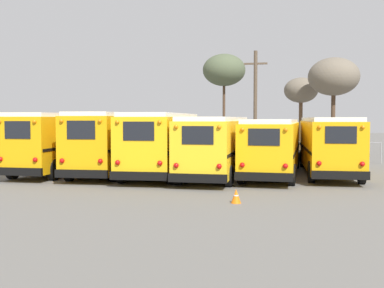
% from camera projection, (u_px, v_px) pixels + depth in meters
% --- Properties ---
extents(ground_plane, '(160.00, 160.00, 0.00)m').
position_uv_depth(ground_plane, '(193.00, 174.00, 26.06)').
color(ground_plane, '#66635E').
extents(school_bus_0, '(2.53, 10.48, 3.28)m').
position_uv_depth(school_bus_0, '(68.00, 140.00, 27.20)').
color(school_bus_0, '#E5A00C').
rests_on(school_bus_0, ground).
extents(school_bus_1, '(2.97, 9.99, 3.31)m').
position_uv_depth(school_bus_1, '(114.00, 141.00, 26.28)').
color(school_bus_1, '#E5A00C').
rests_on(school_bus_1, ground).
extents(school_bus_2, '(2.93, 9.93, 3.27)m').
position_uv_depth(school_bus_2, '(163.00, 142.00, 25.42)').
color(school_bus_2, yellow).
rests_on(school_bus_2, ground).
extents(school_bus_3, '(2.66, 10.24, 3.08)m').
position_uv_depth(school_bus_3, '(217.00, 144.00, 24.88)').
color(school_bus_3, yellow).
rests_on(school_bus_3, ground).
extents(school_bus_4, '(2.96, 10.48, 2.95)m').
position_uv_depth(school_bus_4, '(273.00, 145.00, 25.32)').
color(school_bus_4, '#EAAA0F').
rests_on(school_bus_4, ground).
extents(school_bus_5, '(2.76, 10.26, 3.05)m').
position_uv_depth(school_bus_5, '(328.00, 143.00, 25.72)').
color(school_bus_5, '#E5A00C').
rests_on(school_bus_5, ground).
extents(utility_pole, '(1.80, 0.28, 8.20)m').
position_uv_depth(utility_pole, '(255.00, 102.00, 37.16)').
color(utility_pole, brown).
rests_on(utility_pole, ground).
extents(bare_tree_0, '(3.07, 3.07, 6.73)m').
position_uv_depth(bare_tree_0, '(301.00, 91.00, 43.84)').
color(bare_tree_0, brown).
rests_on(bare_tree_0, ground).
extents(bare_tree_1, '(3.89, 3.89, 8.88)m').
position_uv_depth(bare_tree_1, '(224.00, 70.00, 43.82)').
color(bare_tree_1, '#473323').
rests_on(bare_tree_1, ground).
extents(bare_tree_2, '(4.19, 4.19, 8.02)m').
position_uv_depth(bare_tree_2, '(334.00, 77.00, 39.65)').
color(bare_tree_2, '#473323').
rests_on(bare_tree_2, ground).
extents(fence_line, '(22.36, 0.06, 1.42)m').
position_uv_depth(fence_line, '(215.00, 147.00, 33.98)').
color(fence_line, '#939399').
rests_on(fence_line, ground).
extents(traffic_cone, '(0.36, 0.36, 0.50)m').
position_uv_depth(traffic_cone, '(236.00, 196.00, 17.00)').
color(traffic_cone, orange).
rests_on(traffic_cone, ground).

